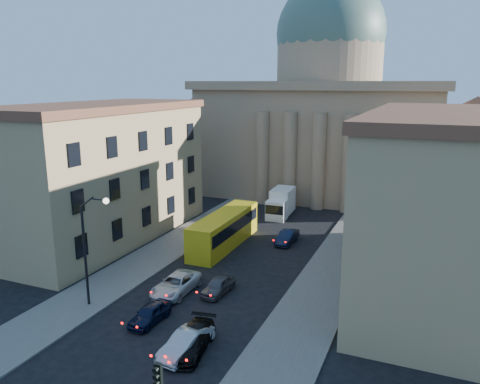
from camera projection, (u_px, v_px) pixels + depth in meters
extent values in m
cube|color=#57544F|center=(150.00, 259.00, 45.55)|extent=(5.00, 60.00, 0.15)
cube|color=#57544F|center=(322.00, 288.00, 39.15)|extent=(5.00, 60.00, 0.15)
cube|color=#897054|center=(326.00, 139.00, 74.64)|extent=(34.00, 26.00, 16.00)
cube|color=#897054|center=(328.00, 85.00, 72.71)|extent=(35.50, 27.50, 1.20)
cylinder|color=#897054|center=(329.00, 61.00, 71.88)|extent=(16.00, 16.00, 8.00)
sphere|color=#4E6A5E|center=(330.00, 34.00, 70.96)|extent=(16.40, 16.40, 16.40)
cube|color=#897054|center=(203.00, 149.00, 81.32)|extent=(13.00, 13.00, 11.00)
cone|color=brown|center=(203.00, 105.00, 79.59)|extent=(26.02, 26.02, 4.00)
cube|color=#897054|center=(470.00, 165.00, 65.52)|extent=(13.00, 13.00, 11.00)
cone|color=brown|center=(477.00, 111.00, 63.80)|extent=(26.02, 26.02, 4.00)
cylinder|color=#897054|center=(262.00, 158.00, 65.39)|extent=(1.80, 1.80, 13.00)
cylinder|color=#897054|center=(290.00, 160.00, 63.89)|extent=(1.80, 1.80, 13.00)
cylinder|color=#897054|center=(319.00, 162.00, 62.38)|extent=(1.80, 1.80, 13.00)
cylinder|color=#897054|center=(349.00, 164.00, 60.88)|extent=(1.80, 1.80, 13.00)
cube|color=#9D885C|center=(102.00, 175.00, 50.74)|extent=(11.00, 26.00, 14.00)
cube|color=brown|center=(97.00, 107.00, 49.06)|extent=(11.60, 26.60, 0.80)
cube|color=#9D885C|center=(440.00, 207.00, 37.96)|extent=(11.00, 26.00, 14.00)
cube|color=brown|center=(450.00, 116.00, 36.28)|extent=(11.60, 26.60, 0.80)
cube|color=black|center=(159.00, 374.00, 21.56)|extent=(0.34, 0.22, 1.10)
cylinder|color=#FF0C05|center=(157.00, 369.00, 21.37)|extent=(0.20, 0.03, 0.20)
cylinder|color=orange|center=(157.00, 376.00, 21.45)|extent=(0.20, 0.03, 0.20)
cylinder|color=#0CE526|center=(157.00, 382.00, 21.53)|extent=(0.20, 0.03, 0.20)
cylinder|color=black|center=(85.00, 257.00, 35.29)|extent=(0.20, 0.20, 8.00)
cylinder|color=black|center=(87.00, 202.00, 34.09)|extent=(1.30, 0.12, 0.96)
cylinder|color=black|center=(97.00, 199.00, 33.64)|extent=(1.30, 0.12, 0.12)
sphere|color=white|center=(106.00, 201.00, 33.37)|extent=(0.44, 0.44, 0.44)
imported|color=black|center=(150.00, 314.00, 33.56)|extent=(1.71, 3.99, 1.34)
imported|color=#9A9EA1|center=(186.00, 343.00, 29.66)|extent=(2.10, 4.61, 1.47)
imported|color=silver|center=(176.00, 284.00, 38.23)|extent=(2.49, 5.34, 1.48)
imported|color=black|center=(192.00, 340.00, 29.96)|extent=(2.70, 5.28, 1.47)
imported|color=#45454A|center=(218.00, 285.00, 38.19)|extent=(1.81, 4.04, 1.35)
imported|color=black|center=(287.00, 237.00, 50.06)|extent=(1.61, 4.31, 1.41)
cube|color=gold|center=(224.00, 230.00, 49.07)|extent=(2.84, 12.30, 3.46)
cube|color=black|center=(224.00, 225.00, 48.94)|extent=(2.91, 11.63, 1.23)
cylinder|color=black|center=(195.00, 253.00, 45.74)|extent=(0.34, 1.12, 1.12)
cylinder|color=black|center=(216.00, 256.00, 44.91)|extent=(0.34, 1.12, 1.12)
cylinder|color=black|center=(231.00, 227.00, 53.78)|extent=(0.34, 1.12, 1.12)
cylinder|color=black|center=(250.00, 230.00, 52.94)|extent=(0.34, 1.12, 1.12)
cube|color=white|center=(277.00, 210.00, 58.58)|extent=(2.47, 2.57, 2.47)
cube|color=black|center=(274.00, 210.00, 57.43)|extent=(2.27, 0.22, 1.13)
cube|color=white|center=(283.00, 200.00, 60.99)|extent=(2.66, 4.43, 3.19)
cylinder|color=black|center=(268.00, 216.00, 58.73)|extent=(0.33, 0.94, 0.93)
cylinder|color=black|center=(284.00, 218.00, 58.04)|extent=(0.33, 0.94, 0.93)
cylinder|color=black|center=(277.00, 208.00, 62.49)|extent=(0.33, 0.94, 0.93)
cylinder|color=black|center=(292.00, 209.00, 61.80)|extent=(0.33, 0.94, 0.93)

